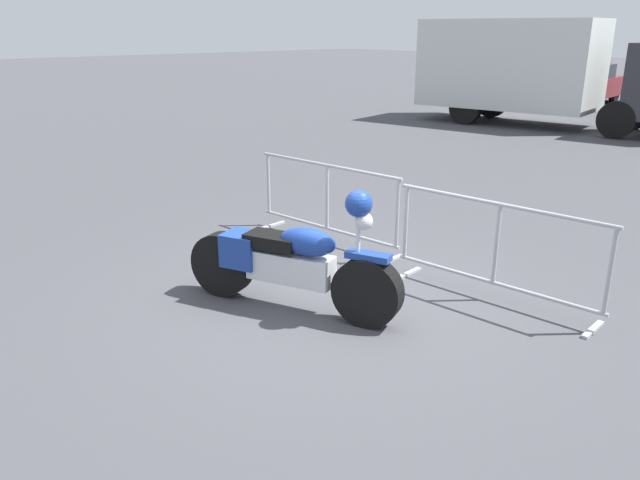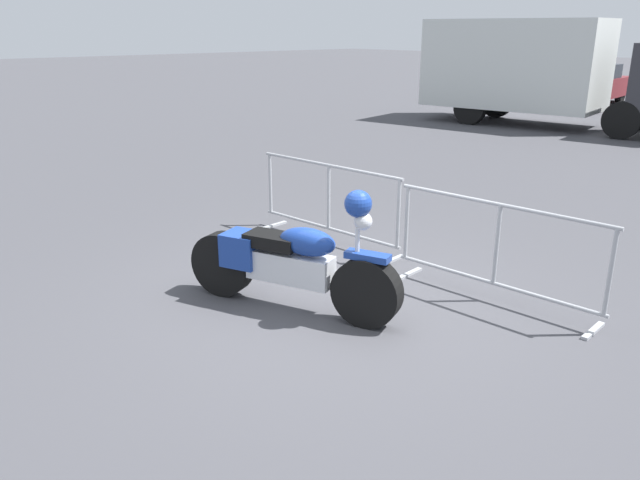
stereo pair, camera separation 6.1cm
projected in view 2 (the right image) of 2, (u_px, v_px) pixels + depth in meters
name	position (u px, v px, depth m)	size (l,w,h in m)	color
ground_plane	(337.00, 306.00, 6.46)	(120.00, 120.00, 0.00)	#424247
motorcycle	(290.00, 262.00, 6.24)	(2.26, 1.03, 1.33)	black
crowd_barrier_near	(329.00, 202.00, 8.19)	(2.35, 0.63, 1.07)	#9EA0A5
crowd_barrier_far	(496.00, 251.00, 6.40)	(2.35, 0.63, 1.07)	#9EA0A5
box_truck	(545.00, 68.00, 17.82)	(7.97, 3.50, 2.98)	silver
parked_car_silver	(508.00, 79.00, 25.15)	(2.40, 4.71, 1.53)	#B7BABF
parked_car_maroon	(590.00, 84.00, 23.24)	(2.29, 4.49, 1.46)	maroon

